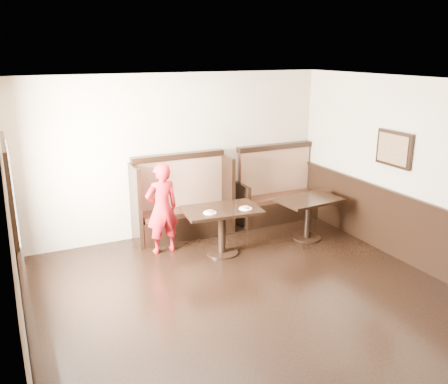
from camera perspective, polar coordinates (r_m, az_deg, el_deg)
ground at (r=5.88m, az=7.01°, el=-15.93°), size 7.00×7.00×0.00m
room_shell at (r=5.63m, az=3.09°, el=-9.58°), size 7.00×7.00×7.00m
booth_main at (r=8.34m, az=-5.04°, el=-1.73°), size 1.75×0.72×1.45m
booth_neighbor at (r=9.18m, az=6.42°, el=-0.34°), size 1.65×0.72×1.45m
table_main at (r=7.52m, az=-0.26°, el=-3.30°), size 1.27×0.87×0.76m
table_neighbor at (r=8.26m, az=10.11°, el=-2.00°), size 1.10×0.78×0.73m
child at (r=7.61m, az=-7.47°, el=-1.98°), size 0.56×0.39×1.48m
pizza_plate_left at (r=7.27m, az=-1.71°, el=-2.43°), size 0.21×0.21×0.04m
pizza_plate_right at (r=7.46m, az=2.61°, el=-1.93°), size 0.21×0.21×0.04m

